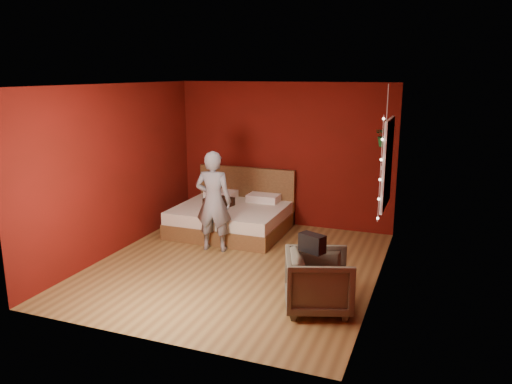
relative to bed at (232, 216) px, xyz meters
name	(u,v)px	position (x,y,z in m)	size (l,w,h in m)	color
floor	(237,266)	(0.71, -1.49, -0.27)	(4.50, 4.50, 0.00)	olive
room_walls	(235,152)	(0.71, -1.49, 1.41)	(4.04, 4.54, 2.62)	#5F0E0A
window	(387,163)	(2.67, -0.59, 1.23)	(0.05, 0.97, 1.27)	white
fairy_lights	(381,170)	(2.65, -1.11, 1.23)	(0.04, 0.04, 1.45)	silver
bed	(232,216)	(0.00, 0.00, 0.00)	(1.88, 1.60, 1.04)	brown
person	(214,201)	(0.11, -0.99, 0.53)	(0.58, 0.38, 1.60)	gray
armchair	(319,281)	(2.16, -2.41, 0.08)	(0.76, 0.78, 0.71)	#585745
handbag	(312,243)	(2.06, -2.39, 0.55)	(0.30, 0.15, 0.22)	black
throw_pillow	(219,202)	(-0.20, -0.12, 0.27)	(0.41, 0.41, 0.14)	black
hanging_plant	(386,135)	(2.59, -0.22, 1.59)	(0.36, 0.33, 0.92)	silver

